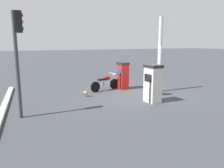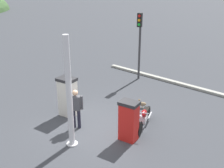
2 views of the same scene
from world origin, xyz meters
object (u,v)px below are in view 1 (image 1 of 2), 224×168
Objects in this scene: roadside_traffic_light at (18,46)px; canopy_support_pole at (160,57)px; fuel_pump_near at (123,75)px; motorcycle_near_pump at (105,83)px; attendant_person at (151,78)px; fuel_pump_far at (153,83)px; wandering_duck at (85,93)px.

roadside_traffic_light is 7.07m from canopy_support_pole.
fuel_pump_near is 1.10m from motorcycle_near_pump.
fuel_pump_near is 0.41× the size of roadside_traffic_light.
roadside_traffic_light is (5.38, 3.03, 1.75)m from fuel_pump_near.
motorcycle_near_pump is (1.05, -0.01, -0.33)m from fuel_pump_near.
canopy_support_pole reaches higher than attendant_person.
fuel_pump_near is 6.42m from roadside_traffic_light.
attendant_person is at bearing 105.20° from fuel_pump_near.
roadside_traffic_light reaches higher than motorcycle_near_pump.
fuel_pump_far is 1.17m from attendant_person.
attendant_person reaches higher than wandering_duck.
attendant_person is at bearing 159.84° from wandering_duck.
roadside_traffic_light is (5.38, -0.05, 1.67)m from fuel_pump_far.
canopy_support_pole reaches higher than fuel_pump_near.
fuel_pump_near is 2.14m from attendant_person.
fuel_pump_near is 0.39× the size of canopy_support_pole.
attendant_person is at bearing -118.67° from fuel_pump_far.
fuel_pump_near is at bearing -43.52° from canopy_support_pole.
motorcycle_near_pump is at bearing -0.47° from fuel_pump_near.
fuel_pump_far is at bearing 139.15° from wandering_duck.
canopy_support_pole reaches higher than fuel_pump_far.
fuel_pump_far is 0.92× the size of motorcycle_near_pump.
canopy_support_pole is (-1.48, -1.68, 1.04)m from fuel_pump_far.
canopy_support_pole is at bearing 136.48° from fuel_pump_near.
roadside_traffic_light is (2.91, 2.09, 2.32)m from wandering_duck.
motorcycle_near_pump is at bearing -71.21° from fuel_pump_far.
roadside_traffic_light is at bearing 29.44° from fuel_pump_near.
roadside_traffic_light is at bearing 9.32° from attendant_person.
fuel_pump_far is at bearing 61.33° from attendant_person.
roadside_traffic_light reaches higher than fuel_pump_far.
fuel_pump_far is 0.46× the size of roadside_traffic_light.
wandering_duck is (2.47, 0.95, -0.58)m from fuel_pump_near.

